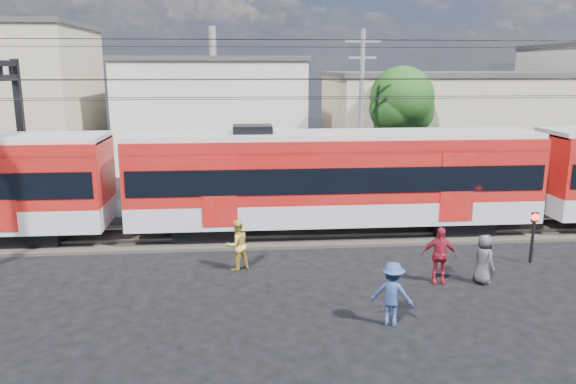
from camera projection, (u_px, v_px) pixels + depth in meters
name	position (u px, v px, depth m)	size (l,w,h in m)	color
ground	(252.00, 327.00, 14.69)	(120.00, 120.00, 0.00)	black
track_bed	(247.00, 235.00, 22.45)	(70.00, 3.40, 0.12)	#2D2823
rail_near	(248.00, 238.00, 21.70)	(70.00, 0.12, 0.12)	#59544C
rail_far	(247.00, 227.00, 23.16)	(70.00, 0.12, 0.12)	#59544C
commuter_train	(339.00, 177.00, 22.25)	(50.30, 3.08, 4.17)	black
catenary	(10.00, 109.00, 20.62)	(70.00, 9.30, 7.52)	black
building_midwest	(214.00, 110.00, 39.96)	(12.24, 12.24, 7.30)	beige
building_mideast	(447.00, 119.00, 38.50)	(16.32, 10.20, 6.30)	tan
utility_pole_mid	(361.00, 109.00, 28.78)	(1.80, 0.24, 8.50)	slate
tree_near	(404.00, 102.00, 32.02)	(3.82, 3.64, 6.72)	#382619
pedestrian_b	(237.00, 245.00, 18.70)	(0.84, 0.65, 1.73)	gold
pedestrian_c	(392.00, 294.00, 14.68)	(1.12, 0.64, 1.73)	navy
pedestrian_d	(439.00, 255.00, 17.54)	(1.07, 0.44, 1.82)	maroon
pedestrian_e	(484.00, 259.00, 17.53)	(0.77, 0.50, 1.58)	#444347
crossing_signal	(534.00, 228.00, 19.27)	(0.26, 0.26, 1.81)	black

